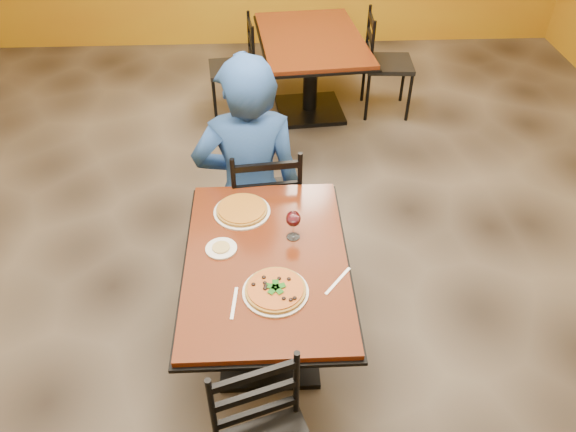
{
  "coord_description": "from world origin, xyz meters",
  "views": [
    {
      "loc": [
        0.02,
        -2.45,
        2.65
      ],
      "look_at": [
        0.12,
        -0.3,
        0.85
      ],
      "focal_mm": 34.06,
      "sensor_mm": 36.0,
      "label": 1
    }
  ],
  "objects_px": {
    "side_plate": "(221,249)",
    "plate_main": "(276,292)",
    "pizza_far": "(242,209)",
    "plate_far": "(242,212)",
    "chair_second_left": "(232,69)",
    "chair_second_right": "(389,64)",
    "wine_glass": "(293,224)",
    "table_main": "(267,285)",
    "table_second": "(311,57)",
    "diner": "(248,164)",
    "pizza_main": "(276,289)",
    "chair_main_far": "(265,201)"
  },
  "relations": [
    {
      "from": "side_plate",
      "to": "plate_main",
      "type": "bearing_deg",
      "value": -48.83
    },
    {
      "from": "side_plate",
      "to": "pizza_far",
      "type": "bearing_deg",
      "value": 70.95
    },
    {
      "from": "plate_far",
      "to": "side_plate",
      "type": "distance_m",
      "value": 0.31
    },
    {
      "from": "chair_second_left",
      "to": "chair_second_right",
      "type": "relative_size",
      "value": 0.96
    },
    {
      "from": "chair_second_left",
      "to": "wine_glass",
      "type": "height_order",
      "value": "wine_glass"
    },
    {
      "from": "side_plate",
      "to": "table_main",
      "type": "bearing_deg",
      "value": -17.82
    },
    {
      "from": "table_second",
      "to": "plate_far",
      "type": "distance_m",
      "value": 2.51
    },
    {
      "from": "chair_second_right",
      "to": "plate_far",
      "type": "height_order",
      "value": "chair_second_right"
    },
    {
      "from": "diner",
      "to": "pizza_main",
      "type": "xyz_separation_m",
      "value": [
        0.14,
        -1.1,
        0.05
      ]
    },
    {
      "from": "table_main",
      "to": "plate_main",
      "type": "relative_size",
      "value": 3.97
    },
    {
      "from": "chair_second_right",
      "to": "pizza_main",
      "type": "bearing_deg",
      "value": 163.03
    },
    {
      "from": "pizza_far",
      "to": "table_second",
      "type": "bearing_deg",
      "value": 76.74
    },
    {
      "from": "table_second",
      "to": "diner",
      "type": "distance_m",
      "value": 2.01
    },
    {
      "from": "table_main",
      "to": "plate_far",
      "type": "height_order",
      "value": "plate_far"
    },
    {
      "from": "table_main",
      "to": "table_second",
      "type": "xyz_separation_m",
      "value": [
        0.45,
        2.79,
        0.01
      ]
    },
    {
      "from": "chair_second_right",
      "to": "plate_main",
      "type": "distance_m",
      "value": 3.24
    },
    {
      "from": "chair_main_far",
      "to": "wine_glass",
      "type": "relative_size",
      "value": 5.26
    },
    {
      "from": "pizza_main",
      "to": "plate_far",
      "type": "height_order",
      "value": "pizza_main"
    },
    {
      "from": "diner",
      "to": "side_plate",
      "type": "distance_m",
      "value": 0.8
    },
    {
      "from": "chair_second_right",
      "to": "pizza_main",
      "type": "relative_size",
      "value": 3.35
    },
    {
      "from": "chair_second_right",
      "to": "side_plate",
      "type": "distance_m",
      "value": 3.07
    },
    {
      "from": "wine_glass",
      "to": "plate_far",
      "type": "bearing_deg",
      "value": 141.58
    },
    {
      "from": "plate_main",
      "to": "plate_far",
      "type": "xyz_separation_m",
      "value": [
        -0.17,
        0.59,
        0.0
      ]
    },
    {
      "from": "plate_far",
      "to": "side_plate",
      "type": "height_order",
      "value": "same"
    },
    {
      "from": "wine_glass",
      "to": "pizza_main",
      "type": "bearing_deg",
      "value": -104.98
    },
    {
      "from": "table_main",
      "to": "diner",
      "type": "distance_m",
      "value": 0.89
    },
    {
      "from": "table_main",
      "to": "pizza_far",
      "type": "relative_size",
      "value": 4.39
    },
    {
      "from": "diner",
      "to": "plate_far",
      "type": "xyz_separation_m",
      "value": [
        -0.03,
        -0.5,
        0.03
      ]
    },
    {
      "from": "table_main",
      "to": "pizza_far",
      "type": "bearing_deg",
      "value": 109.33
    },
    {
      "from": "table_second",
      "to": "diner",
      "type": "height_order",
      "value": "diner"
    },
    {
      "from": "chair_second_left",
      "to": "pizza_main",
      "type": "bearing_deg",
      "value": -0.25
    },
    {
      "from": "chair_main_far",
      "to": "plate_main",
      "type": "xyz_separation_m",
      "value": [
        0.05,
        -1.04,
        0.28
      ]
    },
    {
      "from": "table_main",
      "to": "side_plate",
      "type": "distance_m",
      "value": 0.31
    },
    {
      "from": "diner",
      "to": "wine_glass",
      "type": "xyz_separation_m",
      "value": [
        0.24,
        -0.72,
        0.12
      ]
    },
    {
      "from": "plate_far",
      "to": "pizza_main",
      "type": "bearing_deg",
      "value": -74.29
    },
    {
      "from": "table_main",
      "to": "chair_second_left",
      "type": "xyz_separation_m",
      "value": [
        -0.28,
        2.79,
        -0.1
      ]
    },
    {
      "from": "chair_second_left",
      "to": "pizza_main",
      "type": "relative_size",
      "value": 3.23
    },
    {
      "from": "table_second",
      "to": "chair_main_far",
      "type": "relative_size",
      "value": 1.53
    },
    {
      "from": "chair_main_far",
      "to": "diner",
      "type": "height_order",
      "value": "diner"
    },
    {
      "from": "plate_far",
      "to": "pizza_far",
      "type": "height_order",
      "value": "pizza_far"
    },
    {
      "from": "chair_main_far",
      "to": "side_plate",
      "type": "xyz_separation_m",
      "value": [
        -0.22,
        -0.73,
        0.28
      ]
    },
    {
      "from": "table_second",
      "to": "diner",
      "type": "relative_size",
      "value": 1.0
    },
    {
      "from": "table_second",
      "to": "pizza_far",
      "type": "distance_m",
      "value": 2.51
    },
    {
      "from": "pizza_far",
      "to": "wine_glass",
      "type": "relative_size",
      "value": 1.56
    },
    {
      "from": "table_second",
      "to": "pizza_main",
      "type": "xyz_separation_m",
      "value": [
        -0.41,
        -3.03,
        0.21
      ]
    },
    {
      "from": "chair_main_far",
      "to": "plate_far",
      "type": "bearing_deg",
      "value": 68.7
    },
    {
      "from": "chair_main_far",
      "to": "plate_far",
      "type": "relative_size",
      "value": 3.05
    },
    {
      "from": "chair_second_right",
      "to": "pizza_far",
      "type": "bearing_deg",
      "value": 155.44
    },
    {
      "from": "plate_far",
      "to": "plate_main",
      "type": "bearing_deg",
      "value": -74.29
    },
    {
      "from": "table_main",
      "to": "pizza_far",
      "type": "distance_m",
      "value": 0.44
    }
  ]
}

